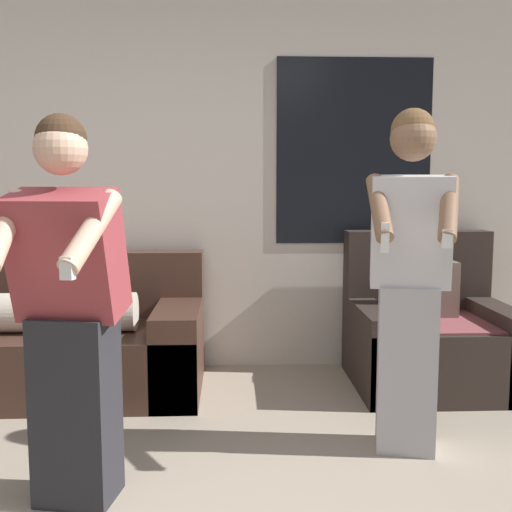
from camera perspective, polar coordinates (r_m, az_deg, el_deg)
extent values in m
cube|color=silver|center=(4.31, -6.16, 7.21)|extent=(6.12, 0.06, 2.70)
cube|color=black|center=(4.36, 9.30, 9.79)|extent=(1.10, 0.01, 1.30)
cube|color=#472D23|center=(4.06, -17.78, -9.35)|extent=(1.74, 0.91, 0.42)
cube|color=#472D23|center=(4.29, -16.77, -2.54)|extent=(1.74, 0.22, 0.44)
cube|color=#472D23|center=(3.91, -7.33, -8.62)|extent=(0.28, 0.91, 0.56)
cylinder|color=beige|center=(3.87, -18.40, -5.12)|extent=(0.96, 0.24, 0.24)
cube|color=#332823|center=(4.12, 16.28, -8.87)|extent=(1.00, 0.90, 0.44)
cube|color=#332823|center=(4.35, 15.02, -1.31)|extent=(1.00, 0.20, 0.55)
cube|color=#332823|center=(4.00, 10.68, -8.45)|extent=(0.18, 0.90, 0.54)
cube|color=#332823|center=(4.26, 21.57, -7.88)|extent=(0.18, 0.90, 0.54)
cube|color=#994C51|center=(4.03, 16.59, -5.91)|extent=(0.85, 0.72, 0.01)
cube|color=#7A6656|center=(4.10, 16.17, -3.04)|extent=(0.36, 0.14, 0.36)
cube|color=#28282D|center=(2.67, -16.72, -13.70)|extent=(0.35, 0.29, 0.78)
cube|color=#99383D|center=(2.49, -17.56, 0.07)|extent=(0.47, 0.40, 0.54)
sphere|color=#DBAD8E|center=(2.46, -18.11, 9.72)|extent=(0.21, 0.21, 0.21)
sphere|color=#3D2819|center=(2.47, -18.08, 10.54)|extent=(0.20, 0.20, 0.20)
cylinder|color=#DBAD8E|center=(2.43, -22.83, 2.35)|extent=(0.08, 0.35, 0.30)
cylinder|color=#DBAD8E|center=(2.27, -15.40, 2.37)|extent=(0.20, 0.36, 0.30)
cube|color=white|center=(2.16, -17.51, -1.11)|extent=(0.05, 0.04, 0.08)
cube|color=#B2B2B7|center=(3.11, 14.11, -10.26)|extent=(0.32, 0.29, 0.83)
cube|color=silver|center=(2.97, 14.50, 2.30)|extent=(0.42, 0.33, 0.54)
sphere|color=brown|center=(2.97, 14.76, 10.79)|extent=(0.22, 0.22, 0.22)
sphere|color=brown|center=(2.98, 14.72, 11.51)|extent=(0.21, 0.21, 0.21)
cylinder|color=brown|center=(2.81, 11.67, 4.55)|extent=(0.10, 0.36, 0.31)
cube|color=white|center=(2.67, 12.19, 1.71)|extent=(0.04, 0.04, 0.13)
cylinder|color=brown|center=(2.83, 17.90, 4.38)|extent=(0.20, 0.36, 0.31)
cube|color=white|center=(2.69, 17.74, 1.58)|extent=(0.05, 0.04, 0.08)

